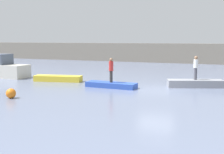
{
  "coord_description": "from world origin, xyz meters",
  "views": [
    {
      "loc": [
        4.85,
        -19.79,
        3.51
      ],
      "look_at": [
        -3.95,
        1.62,
        0.55
      ],
      "focal_mm": 47.62,
      "sensor_mm": 36.0,
      "label": 1
    }
  ],
  "objects_px": {
    "rowboat_blue": "(111,85)",
    "person_white_shirt": "(196,67)",
    "motorboat": "(2,68)",
    "mooring_buoy": "(11,93)",
    "rowboat_yellow": "(58,78)",
    "rowboat_grey": "(195,83)",
    "person_red_shirt": "(111,69)"
  },
  "relations": [
    {
      "from": "rowboat_blue",
      "to": "person_white_shirt",
      "type": "height_order",
      "value": "person_white_shirt"
    },
    {
      "from": "motorboat",
      "to": "person_white_shirt",
      "type": "height_order",
      "value": "person_white_shirt"
    },
    {
      "from": "rowboat_blue",
      "to": "mooring_buoy",
      "type": "height_order",
      "value": "mooring_buoy"
    },
    {
      "from": "person_white_shirt",
      "to": "mooring_buoy",
      "type": "xyz_separation_m",
      "value": [
        -9.66,
        -8.44,
        -1.23
      ]
    },
    {
      "from": "rowboat_yellow",
      "to": "rowboat_grey",
      "type": "bearing_deg",
      "value": -4.99
    },
    {
      "from": "motorboat",
      "to": "rowboat_yellow",
      "type": "xyz_separation_m",
      "value": [
        6.39,
        -0.45,
        -0.58
      ]
    },
    {
      "from": "person_white_shirt",
      "to": "rowboat_blue",
      "type": "bearing_deg",
      "value": -156.12
    },
    {
      "from": "rowboat_yellow",
      "to": "mooring_buoy",
      "type": "height_order",
      "value": "mooring_buoy"
    },
    {
      "from": "rowboat_grey",
      "to": "person_white_shirt",
      "type": "xyz_separation_m",
      "value": [
        0.0,
        0.0,
        1.25
      ]
    },
    {
      "from": "person_white_shirt",
      "to": "motorboat",
      "type": "bearing_deg",
      "value": -177.34
    },
    {
      "from": "motorboat",
      "to": "person_white_shirt",
      "type": "xyz_separation_m",
      "value": [
        17.36,
        0.81,
        0.7
      ]
    },
    {
      "from": "motorboat",
      "to": "person_red_shirt",
      "type": "relative_size",
      "value": 2.86
    },
    {
      "from": "mooring_buoy",
      "to": "motorboat",
      "type": "bearing_deg",
      "value": 135.26
    },
    {
      "from": "person_red_shirt",
      "to": "mooring_buoy",
      "type": "bearing_deg",
      "value": -124.05
    },
    {
      "from": "rowboat_blue",
      "to": "person_white_shirt",
      "type": "distance_m",
      "value": 6.32
    },
    {
      "from": "person_white_shirt",
      "to": "mooring_buoy",
      "type": "bearing_deg",
      "value": -138.87
    },
    {
      "from": "person_white_shirt",
      "to": "rowboat_grey",
      "type": "bearing_deg",
      "value": -90.0
    },
    {
      "from": "rowboat_yellow",
      "to": "person_white_shirt",
      "type": "xyz_separation_m",
      "value": [
        10.97,
        1.26,
        1.28
      ]
    },
    {
      "from": "rowboat_grey",
      "to": "rowboat_blue",
      "type": "bearing_deg",
      "value": -176.33
    },
    {
      "from": "motorboat",
      "to": "person_white_shirt",
      "type": "relative_size",
      "value": 2.92
    },
    {
      "from": "rowboat_yellow",
      "to": "mooring_buoy",
      "type": "distance_m",
      "value": 7.3
    },
    {
      "from": "rowboat_blue",
      "to": "rowboat_grey",
      "type": "distance_m",
      "value": 6.18
    },
    {
      "from": "motorboat",
      "to": "rowboat_yellow",
      "type": "distance_m",
      "value": 6.43
    },
    {
      "from": "person_red_shirt",
      "to": "mooring_buoy",
      "type": "distance_m",
      "value": 7.24
    },
    {
      "from": "rowboat_yellow",
      "to": "mooring_buoy",
      "type": "bearing_deg",
      "value": -91.19
    },
    {
      "from": "person_red_shirt",
      "to": "rowboat_grey",
      "type": "bearing_deg",
      "value": 23.88
    },
    {
      "from": "rowboat_grey",
      "to": "mooring_buoy",
      "type": "height_order",
      "value": "mooring_buoy"
    },
    {
      "from": "person_white_shirt",
      "to": "rowboat_yellow",
      "type": "bearing_deg",
      "value": -173.47
    },
    {
      "from": "rowboat_blue",
      "to": "mooring_buoy",
      "type": "xyz_separation_m",
      "value": [
        -4.01,
        -5.93,
        0.11
      ]
    },
    {
      "from": "rowboat_blue",
      "to": "person_red_shirt",
      "type": "relative_size",
      "value": 2.12
    },
    {
      "from": "rowboat_grey",
      "to": "person_white_shirt",
      "type": "relative_size",
      "value": 2.29
    },
    {
      "from": "rowboat_yellow",
      "to": "rowboat_grey",
      "type": "xyz_separation_m",
      "value": [
        10.97,
        1.26,
        0.03
      ]
    }
  ]
}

